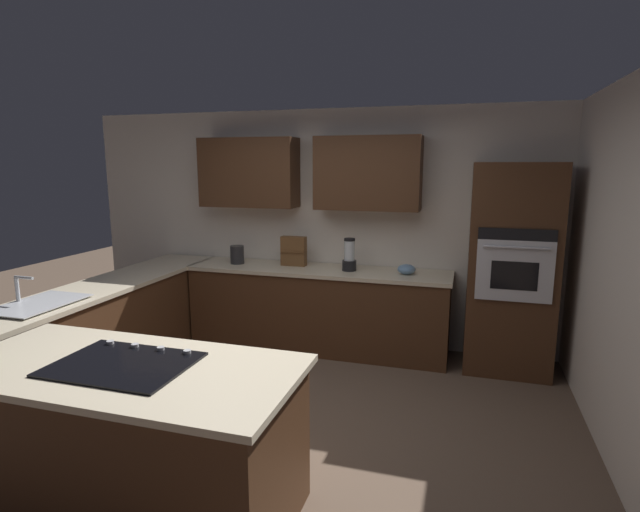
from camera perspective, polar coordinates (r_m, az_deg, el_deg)
ground_plane at (r=4.07m, az=-6.31°, el=-19.04°), size 14.00×14.00×0.00m
wall_back at (r=5.52m, az=0.95°, el=4.92°), size 6.00×0.44×2.60m
wall_left at (r=3.76m, az=32.30°, el=-1.93°), size 0.10×4.00×2.60m
lower_cabinets_back at (r=5.43m, az=-0.28°, el=-6.32°), size 2.80×0.60×0.86m
countertop_back at (r=5.31m, az=-0.29°, el=-1.67°), size 2.84×0.64×0.04m
lower_cabinets_side at (r=5.23m, az=-22.81°, el=-7.83°), size 0.60×2.90×0.86m
countertop_side at (r=5.11m, az=-23.17°, el=-3.04°), size 0.64×2.94×0.04m
island_base at (r=3.23m, az=-21.24°, el=-19.41°), size 1.92×0.86×0.86m
island_top at (r=3.04m, az=-21.82°, el=-12.01°), size 2.00×0.94×0.04m
wall_oven at (r=5.08m, az=21.24°, el=-1.43°), size 0.80×0.66×2.03m
sink_unit at (r=4.54m, az=-29.85°, el=-4.76°), size 0.46×0.70×0.23m
cooktop at (r=3.03m, az=-21.79°, el=-11.49°), size 0.76×0.56×0.03m
blender at (r=5.19m, az=3.42°, el=-0.08°), size 0.15×0.15×0.35m
mixing_bowl at (r=5.11m, az=9.96°, el=-1.52°), size 0.18×0.18×0.10m
spice_rack at (r=5.45m, az=-3.06°, el=0.56°), size 0.28×0.11×0.32m
kettle at (r=5.64m, az=-9.56°, el=0.16°), size 0.15×0.15×0.20m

